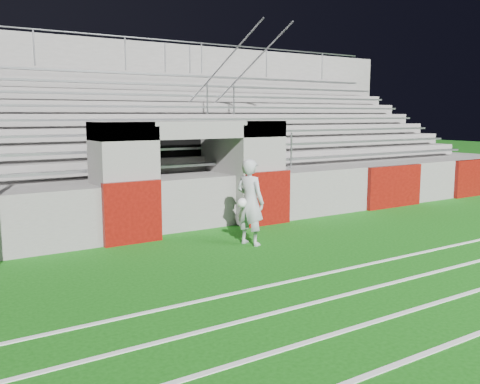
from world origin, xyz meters
TOP-DOWN VIEW (x-y plane):
  - ground at (0.00, 0.00)m, footprint 90.00×90.00m
  - stadium_structure at (0.00, 7.97)m, footprint 26.00×8.48m
  - goalkeeper_with_ball at (0.24, 1.48)m, footprint 0.73×0.78m

SIDE VIEW (x-z plane):
  - ground at x=0.00m, z-range 0.00..0.00m
  - goalkeeper_with_ball at x=0.24m, z-range 0.00..1.84m
  - stadium_structure at x=0.00m, z-range -1.22..4.20m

